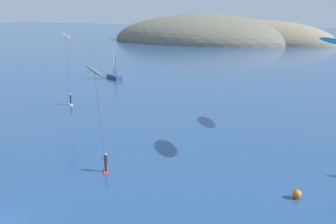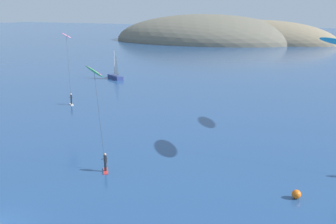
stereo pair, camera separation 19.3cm
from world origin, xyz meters
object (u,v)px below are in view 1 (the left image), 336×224
Objects in this scene: kitesurfer_green at (95,79)px; marker_buoy at (297,194)px; sailboat_near at (114,76)px; kitesurfer_pink at (66,40)px.

marker_buoy is at bearing 1.43° from kitesurfer_green.
kitesurfer_green reaches higher than sailboat_near.
sailboat_near is 48.12m from kitesurfer_green.
kitesurfer_pink is 14.92× the size of marker_buoy.
kitesurfer_pink reaches higher than sailboat_near.
kitesurfer_green reaches higher than marker_buoy.
sailboat_near is 58.99m from marker_buoy.
kitesurfer_pink reaches higher than marker_buoy.
sailboat_near is at bearing 137.77° from marker_buoy.
sailboat_near is 0.55× the size of kitesurfer_pink.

